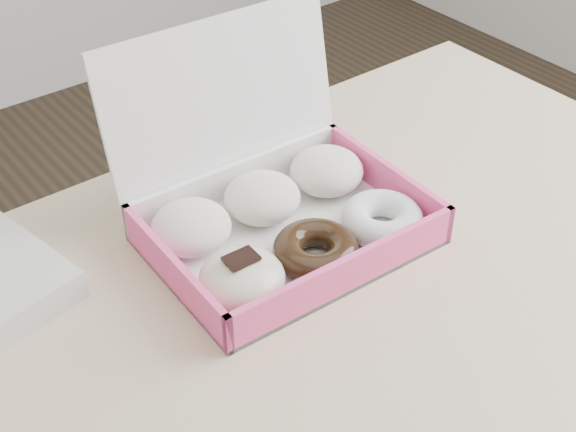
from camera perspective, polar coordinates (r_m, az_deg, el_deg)
table at (r=0.95m, az=3.40°, el=-10.26°), size 1.20×0.80×0.75m
donut_box at (r=0.97m, az=-0.82°, el=0.40°), size 0.33×0.30×0.23m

